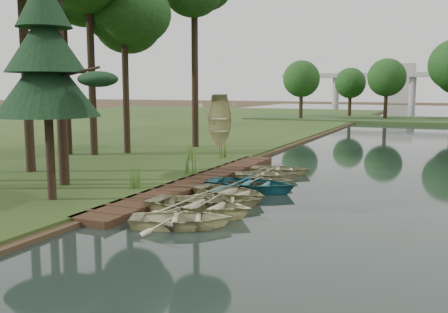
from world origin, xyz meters
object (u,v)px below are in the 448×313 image
at_px(boardwalk, 200,182).
at_px(rowboat_2, 219,198).
at_px(pine_tree, 46,60).
at_px(stored_rowboat, 219,145).
at_px(rowboat_0, 181,217).
at_px(rowboat_1, 199,203).

xyz_separation_m(boardwalk, rowboat_2, (2.72, -3.79, 0.23)).
distance_m(rowboat_2, pine_tree, 8.06).
bearing_deg(rowboat_2, boardwalk, 13.17).
bearing_deg(stored_rowboat, rowboat_0, -119.36).
distance_m(rowboat_1, rowboat_2, 1.33).
xyz_separation_m(rowboat_1, stored_rowboat, (-6.10, 14.94, 0.23)).
bearing_deg(pine_tree, rowboat_1, 10.48).
distance_m(rowboat_0, rowboat_1, 1.63).
xyz_separation_m(rowboat_0, rowboat_2, (-0.04, 2.94, -0.01)).
height_order(rowboat_0, rowboat_2, rowboat_0).
distance_m(rowboat_0, pine_tree, 7.75).
xyz_separation_m(rowboat_1, pine_tree, (-5.65, -1.04, 4.98)).
bearing_deg(rowboat_2, rowboat_0, 158.24).
relative_size(rowboat_1, pine_tree, 0.48).
height_order(rowboat_1, rowboat_2, rowboat_1).
bearing_deg(pine_tree, stored_rowboat, 91.62).
bearing_deg(rowboat_1, stored_rowboat, 22.99).
xyz_separation_m(boardwalk, pine_tree, (-3.09, -6.16, 5.29)).
height_order(rowboat_2, stored_rowboat, stored_rowboat).
bearing_deg(boardwalk, rowboat_0, -67.70).
distance_m(boardwalk, rowboat_1, 5.73).
bearing_deg(rowboat_0, rowboat_2, -23.54).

